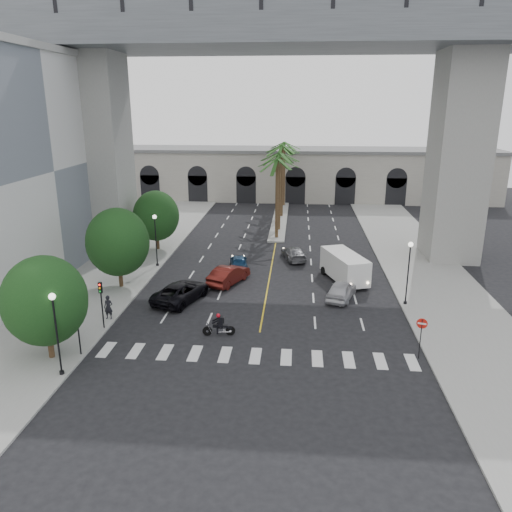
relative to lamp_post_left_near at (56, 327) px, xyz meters
The scene contains 30 objects.
ground 12.86m from the lamp_post_left_near, 23.68° to the left, with size 140.00×140.00×0.00m, color black.
sidewalk_left 20.56m from the lamp_post_left_near, 100.20° to the left, with size 8.00×100.00×0.15m, color gray.
sidewalk_right 33.27m from the lamp_post_left_near, 37.15° to the left, with size 8.00×100.00×0.15m, color gray.
median 44.59m from the lamp_post_left_near, 75.15° to the left, with size 2.00×24.00×0.20m, color gray.
pier_building 61.08m from the lamp_post_left_near, 79.24° to the left, with size 71.00×10.50×8.50m.
bridge 34.39m from the lamp_post_left_near, 61.23° to the left, with size 75.00×13.00×26.00m.
palm_a 35.40m from the lamp_post_left_near, 70.94° to the left, with size 3.20×3.20×10.30m.
palm_b 39.23m from the lamp_post_left_near, 72.73° to the left, with size 3.20×3.20×10.60m.
palm_c 42.88m from the lamp_post_left_near, 74.72° to the left, with size 3.20×3.20×10.10m.
palm_d 46.90m from the lamp_post_left_near, 75.60° to the left, with size 3.20×3.20×10.90m.
palm_e 50.64m from the lamp_post_left_near, 77.01° to the left, with size 3.20×3.20×10.40m.
palm_f 54.61m from the lamp_post_left_near, 77.65° to the left, with size 3.20×3.20×10.70m.
street_tree_near 2.68m from the lamp_post_left_near, 128.66° to the left, with size 5.20×5.20×6.89m.
street_tree_mid 15.12m from the lamp_post_left_near, 96.09° to the left, with size 5.44×5.44×7.21m.
street_tree_far 27.06m from the lamp_post_left_near, 93.39° to the left, with size 5.04×5.04×6.68m.
lamp_post_left_near is the anchor object (origin of this frame).
lamp_post_left_far 21.00m from the lamp_post_left_near, 90.00° to the left, with size 0.40×0.40×5.35m.
lamp_post_right 26.25m from the lamp_post_left_near, 29.69° to the left, with size 0.40×0.40×5.35m.
traffic_signal_near 2.60m from the lamp_post_left_near, 87.71° to the left, with size 0.25×0.18×3.65m.
traffic_signal_far 6.54m from the lamp_post_left_near, 89.12° to the left, with size 0.25×0.18×3.65m.
motorcycle_rider 10.96m from the lamp_post_left_near, 36.11° to the left, with size 2.31×0.62×1.67m.
car_a 22.73m from the lamp_post_left_near, 38.39° to the left, with size 1.85×4.59×1.56m, color #B4B4B9.
car_b 18.76m from the lamp_post_left_near, 65.21° to the left, with size 1.76×5.05×1.66m, color #531510.
car_c 13.38m from the lamp_post_left_near, 70.26° to the left, with size 2.71×5.88×1.64m, color black.
car_d 28.31m from the lamp_post_left_near, 61.19° to the left, with size 1.91×4.69×1.36m, color slate.
car_e 22.87m from the lamp_post_left_near, 68.84° to the left, with size 1.68×4.19×1.43m, color navy.
cargo_van 25.99m from the lamp_post_left_near, 45.07° to the left, with size 4.24×6.57×2.62m.
pedestrian_a 8.37m from the lamp_post_left_near, 90.71° to the left, with size 0.67×0.44×1.83m, color black.
pedestrian_b 12.74m from the lamp_post_left_near, 114.62° to the left, with size 0.80×0.62×1.64m, color black.
do_not_enter_sign 22.31m from the lamp_post_left_near, 10.56° to the left, with size 0.67×0.22×2.79m.
Camera 1 is at (2.52, -30.49, 15.74)m, focal length 35.00 mm.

